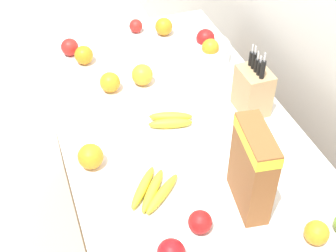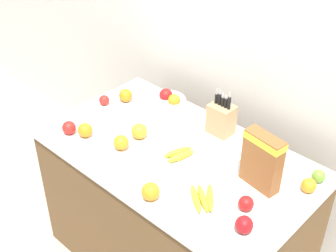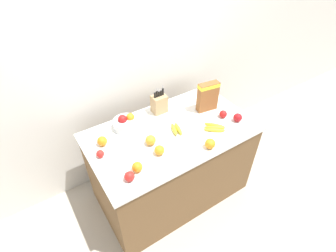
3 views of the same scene
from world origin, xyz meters
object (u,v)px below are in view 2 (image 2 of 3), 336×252
at_px(orange_mid_right, 151,192).
at_px(orange_front_center, 126,95).
at_px(orange_by_cereal, 85,130).
at_px(apple_front, 104,100).
at_px(apple_leftmost, 319,176).
at_px(cereal_box, 262,159).
at_px(orange_mid_left, 309,185).
at_px(knife_block, 221,119).
at_px(orange_front_left, 139,131).
at_px(apple_middle, 244,225).
at_px(apple_rear, 69,128).
at_px(banana_bunch_left, 179,154).
at_px(banana_bunch_right, 203,198).
at_px(fruit_bowl, 167,104).
at_px(apple_by_knife_block, 246,203).
at_px(orange_front_right, 121,143).

distance_m(orange_mid_right, orange_front_center, 0.90).
bearing_deg(orange_by_cereal, apple_front, 121.85).
relative_size(apple_leftmost, orange_by_cereal, 0.82).
xyz_separation_m(cereal_box, orange_mid_left, (0.20, 0.12, -0.12)).
relative_size(knife_block, orange_front_center, 3.40).
bearing_deg(orange_front_left, apple_front, 167.15).
bearing_deg(apple_middle, orange_mid_left, 79.98).
height_order(apple_middle, orange_mid_left, apple_middle).
xyz_separation_m(cereal_box, apple_rear, (-1.03, -0.37, -0.12)).
relative_size(banana_bunch_left, banana_bunch_right, 0.90).
xyz_separation_m(banana_bunch_right, orange_by_cereal, (-0.81, -0.05, 0.02)).
relative_size(orange_by_cereal, orange_front_left, 0.92).
relative_size(cereal_box, banana_bunch_right, 1.44).
relative_size(fruit_bowl, apple_leftmost, 3.39).
xyz_separation_m(banana_bunch_left, apple_front, (-0.69, 0.07, 0.01)).
relative_size(apple_by_knife_block, orange_mid_left, 0.99).
bearing_deg(fruit_bowl, cereal_box, -12.92).
bearing_deg(orange_mid_right, banana_bunch_left, 109.15).
xyz_separation_m(knife_block, apple_leftmost, (0.61, 0.00, -0.06)).
bearing_deg(orange_mid_left, apple_front, -173.19).
distance_m(fruit_bowl, orange_mid_left, 0.99).
height_order(fruit_bowl, apple_by_knife_block, fruit_bowl).
relative_size(apple_middle, apple_leftmost, 1.21).
distance_m(fruit_bowl, orange_front_center, 0.28).
relative_size(apple_middle, orange_mid_left, 1.11).
bearing_deg(apple_rear, orange_front_right, 18.08).
height_order(banana_bunch_right, orange_mid_left, orange_mid_left).
bearing_deg(apple_leftmost, knife_block, -179.91).
height_order(apple_by_knife_block, orange_mid_left, same).
height_order(fruit_bowl, apple_rear, fruit_bowl).
distance_m(orange_by_cereal, orange_front_left, 0.30).
distance_m(apple_middle, apple_leftmost, 0.53).
xyz_separation_m(knife_block, apple_rear, (-0.62, -0.59, -0.05)).
height_order(apple_by_knife_block, apple_leftmost, apple_by_knife_block).
height_order(apple_by_knife_block, orange_by_cereal, orange_by_cereal).
distance_m(banana_bunch_right, apple_middle, 0.26).
distance_m(cereal_box, apple_by_knife_block, 0.23).
bearing_deg(cereal_box, apple_middle, -59.26).
xyz_separation_m(fruit_bowl, apple_rear, (-0.24, -0.55, -0.01)).
relative_size(knife_block, cereal_box, 0.97).
height_order(apple_rear, orange_mid_left, apple_rear).
relative_size(apple_rear, orange_front_center, 0.93).
distance_m(orange_front_right, orange_front_center, 0.49).
distance_m(cereal_box, fruit_bowl, 0.81).
bearing_deg(apple_front, orange_by_cereal, -58.15).
distance_m(apple_by_knife_block, apple_leftmost, 0.43).
bearing_deg(orange_mid_left, banana_bunch_right, -129.58).
relative_size(cereal_box, orange_mid_right, 3.32).
relative_size(apple_by_knife_block, apple_front, 1.14).
relative_size(knife_block, banana_bunch_left, 1.56).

